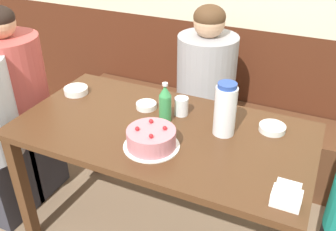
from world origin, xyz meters
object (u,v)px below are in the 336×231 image
birthday_cake (151,139)px  bowl_soup_white (76,90)px  napkin_holder (287,196)px  bowl_side_dish (146,106)px  soju_bottle (165,103)px  glass_water_tall (181,106)px  bowl_rice_small (272,128)px  bench_seat (211,134)px  person_grey_tee (19,107)px  water_pitcher (225,110)px  person_dark_striped (205,99)px

birthday_cake → bowl_soup_white: (-0.64, 0.29, -0.03)m
napkin_holder → bowl_soup_white: bearing=161.9°
bowl_soup_white → bowl_side_dish: (0.45, 0.02, -0.00)m
soju_bottle → bowl_side_dish: (-0.15, 0.08, -0.09)m
soju_bottle → bowl_side_dish: size_ratio=1.92×
birthday_cake → glass_water_tall: size_ratio=2.71×
soju_bottle → bowl_rice_small: (0.52, 0.13, -0.09)m
bowl_rice_small → glass_water_tall: (-0.47, -0.04, 0.03)m
bench_seat → napkin_holder: (0.65, -1.11, 0.57)m
napkin_holder → bowl_rice_small: napkin_holder is taller
birthday_cake → bowl_side_dish: size_ratio=2.36×
person_grey_tee → napkin_holder: bearing=-10.8°
bench_seat → bowl_rice_small: bowl_rice_small is taller
water_pitcher → bowl_side_dish: water_pitcher is taller
bench_seat → napkin_holder: napkin_holder is taller
bench_seat → glass_water_tall: bearing=-87.3°
bench_seat → person_dark_striped: person_dark_striped is taller
soju_bottle → water_pitcher: bearing=2.5°
napkin_holder → glass_water_tall: bearing=143.9°
soju_bottle → bowl_side_dish: 0.19m
bowl_soup_white → birthday_cake: bearing=-24.6°
soju_bottle → person_grey_tee: size_ratio=0.17×
soju_bottle → person_dark_striped: size_ratio=0.18×
glass_water_tall → soju_bottle: bearing=-118.7°
water_pitcher → person_dark_striped: size_ratio=0.22×
water_pitcher → person_grey_tee: bearing=-177.5°
glass_water_tall → person_grey_tee: 1.06m
bowl_soup_white → person_dark_striped: (0.62, 0.51, -0.17)m
bowl_rice_small → person_dark_striped: person_dark_striped is taller
birthday_cake → glass_water_tall: birthday_cake is taller
napkin_holder → bowl_soup_white: (-1.27, 0.42, -0.02)m
water_pitcher → bowl_soup_white: 0.92m
napkin_holder → glass_water_tall: napkin_holder is taller
birthday_cake → person_dark_striped: (-0.02, 0.81, -0.19)m
napkin_holder → bowl_soup_white: napkin_holder is taller
water_pitcher → soju_bottle: (-0.31, -0.01, -0.03)m
bowl_soup_white → glass_water_tall: size_ratio=1.42×
birthday_cake → person_dark_striped: person_dark_striped is taller
bench_seat → person_grey_tee: person_grey_tee is taller
bowl_soup_white → water_pitcher: bearing=-2.9°
napkin_holder → person_dark_striped: size_ratio=0.09×
napkin_holder → bowl_side_dish: (-0.82, 0.43, -0.02)m
napkin_holder → person_grey_tee: (-1.65, 0.31, -0.17)m
water_pitcher → bowl_side_dish: size_ratio=2.41×
bowl_rice_small → napkin_holder: bearing=-73.3°
water_pitcher → person_grey_tee: size_ratio=0.22×
bowl_soup_white → bowl_side_dish: 0.46m
water_pitcher → bowl_soup_white: (-0.91, 0.05, -0.11)m
soju_bottle → person_dark_striped: bearing=88.0°
water_pitcher → napkin_holder: bearing=-45.8°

